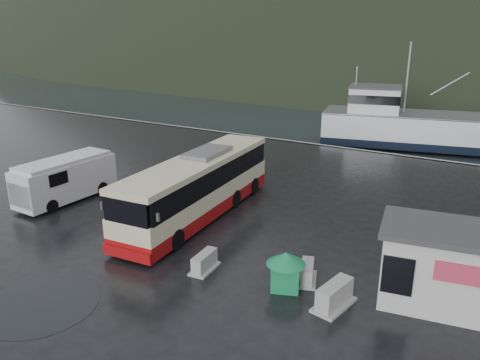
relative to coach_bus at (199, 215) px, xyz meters
The scene contains 13 objects.
ground 2.70m from the coach_bus, 99.56° to the right, with size 160.00×160.00×0.00m, color black.
harbor_water 107.33m from the coach_bus, 90.24° to the left, with size 300.00×180.00×0.02m, color black.
quay_edge 17.34m from the coach_bus, 91.48° to the left, with size 160.00×0.60×1.50m, color #999993.
coach_bus is the anchor object (origin of this frame).
white_van 7.85m from the coach_bus, 166.06° to the right, with size 1.99×5.76×2.41m, color silver, non-canonical shape.
waste_bin_left 2.36m from the coach_bus, 97.53° to the right, with size 1.10×1.10×1.53m, color #157945, non-canonical shape.
waste_bin_right 7.95m from the coach_bus, 31.17° to the right, with size 1.04×1.04×1.45m, color #157945, non-canonical shape.
dome_tent 3.59m from the coach_bus, 108.60° to the right, with size 1.91×2.68×1.05m, color #30321E, non-canonical shape.
ticket_kiosk 11.77m from the coach_bus, 11.48° to the right, with size 3.67×2.78×2.87m, color #BBBBB6, non-canonical shape.
jersey_barrier_a 5.69m from the coach_bus, 52.51° to the right, with size 0.72×1.44×0.72m, color #999993, non-canonical shape.
jersey_barrier_b 9.78m from the coach_bus, 26.36° to the right, with size 0.88×1.76×0.88m, color #999993, non-canonical shape.
jersey_barrier_c 7.96m from the coach_bus, 23.83° to the right, with size 0.70×1.41×0.70m, color #999993, non-canonical shape.
fishing_trawler 27.64m from the coach_bus, 75.53° to the left, with size 23.02×5.07×9.21m, color silver, non-canonical shape.
Camera 1 is at (13.54, -15.35, 9.18)m, focal length 35.00 mm.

